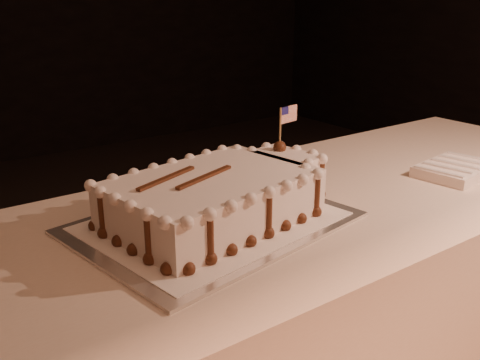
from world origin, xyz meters
TOP-DOWN VIEW (x-y plane):
  - banquet_table at (0.00, 0.60)m, footprint 2.40×0.80m
  - cake_board at (-0.24, 0.61)m, footprint 0.68×0.55m
  - doily at (-0.24, 0.61)m, footprint 0.61×0.50m
  - sheet_cake at (-0.20, 0.61)m, footprint 0.60×0.39m
  - napkin_stack at (0.55, 0.48)m, footprint 0.25×0.20m
  - side_plate at (0.21, 0.91)m, footprint 0.16×0.16m

SIDE VIEW (x-z plane):
  - banquet_table at x=0.00m, z-range 0.00..0.75m
  - cake_board at x=-0.24m, z-range 0.75..0.76m
  - side_plate at x=0.21m, z-range 0.75..0.76m
  - doily at x=-0.24m, z-range 0.76..0.76m
  - napkin_stack at x=0.55m, z-range 0.75..0.79m
  - sheet_cake at x=-0.20m, z-range 0.70..0.93m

